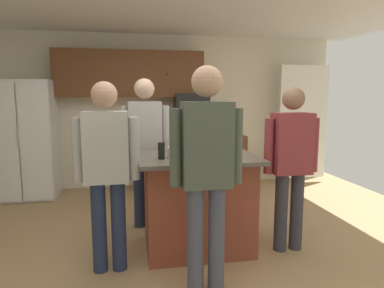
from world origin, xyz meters
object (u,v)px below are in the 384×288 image
object	(u,v)px
refrigerator	(26,140)
person_elder_center	(145,142)
glass_short_whisky	(161,151)
microwave_over_range	(191,103)
person_host_foreground	(206,165)
person_guest_right	(291,159)
tumbler_amber	(209,143)
mug_blue_stoneware	(172,152)
person_guest_left	(107,164)
serving_tray	(214,152)
kitchen_island	(197,202)

from	to	relation	value
refrigerator	person_elder_center	size ratio (longest dim) A/B	1.02
person_elder_center	glass_short_whisky	xyz separation A→B (m)	(0.11, -0.81, 0.03)
microwave_over_range	glass_short_whisky	xyz separation A→B (m)	(-0.74, -2.48, -0.39)
person_host_foreground	glass_short_whisky	bearing A→B (deg)	29.43
refrigerator	glass_short_whisky	size ratio (longest dim) A/B	11.21
refrigerator	person_guest_right	bearing A→B (deg)	-37.96
refrigerator	tumbler_amber	world-z (taller)	refrigerator
mug_blue_stoneware	tumbler_amber	world-z (taller)	tumbler_amber
refrigerator	microwave_over_range	size ratio (longest dim) A/B	3.22
person_guest_left	person_host_foreground	bearing A→B (deg)	-51.65
microwave_over_range	mug_blue_stoneware	xyz separation A→B (m)	(-0.64, -2.42, -0.42)
person_guest_left	microwave_over_range	bearing A→B (deg)	45.51
microwave_over_range	serving_tray	bearing A→B (deg)	-94.64
mug_blue_stoneware	glass_short_whisky	size ratio (longest dim) A/B	0.77
person_guest_right	person_elder_center	bearing A→B (deg)	-19.55
refrigerator	microwave_over_range	xyz separation A→B (m)	(2.60, 0.12, 0.55)
person_elder_center	serving_tray	bearing A→B (deg)	11.26
person_guest_right	tumbler_amber	world-z (taller)	person_guest_right
person_guest_left	tumbler_amber	xyz separation A→B (m)	(1.05, 0.58, 0.08)
mug_blue_stoneware	person_guest_right	bearing A→B (deg)	-7.05
glass_short_whisky	serving_tray	bearing A→B (deg)	17.78
refrigerator	person_guest_left	size ratio (longest dim) A/B	1.07
kitchen_island	serving_tray	xyz separation A→B (m)	(0.18, 0.05, 0.50)
person_guest_right	person_guest_left	distance (m)	1.78
refrigerator	glass_short_whisky	world-z (taller)	refrigerator
kitchen_island	person_host_foreground	xyz separation A→B (m)	(-0.09, -0.80, 0.55)
person_host_foreground	person_guest_right	bearing A→B (deg)	-53.21
person_guest_right	person_host_foreground	bearing A→B (deg)	43.57
kitchen_island	person_host_foreground	distance (m)	0.97
tumbler_amber	person_guest_left	bearing A→B (deg)	-151.21
person_guest_right	kitchen_island	bearing A→B (deg)	-0.00
microwave_over_range	kitchen_island	world-z (taller)	microwave_over_range
person_host_foreground	tumbler_amber	bearing A→B (deg)	-7.78
microwave_over_range	glass_short_whisky	world-z (taller)	microwave_over_range
person_host_foreground	mug_blue_stoneware	xyz separation A→B (m)	(-0.18, 0.73, -0.02)
tumbler_amber	person_guest_right	bearing A→B (deg)	-33.63
tumbler_amber	person_elder_center	bearing A→B (deg)	148.02
refrigerator	person_elder_center	world-z (taller)	refrigerator
microwave_over_range	kitchen_island	distance (m)	2.57
kitchen_island	person_guest_right	size ratio (longest dim) A/B	0.72
kitchen_island	person_guest_left	bearing A→B (deg)	-160.50
person_guest_right	tumbler_amber	size ratio (longest dim) A/B	10.28
person_host_foreground	glass_short_whisky	xyz separation A→B (m)	(-0.28, 0.67, 0.01)
person_elder_center	serving_tray	distance (m)	0.92
tumbler_amber	mug_blue_stoneware	bearing A→B (deg)	-142.93
kitchen_island	microwave_over_range	bearing A→B (deg)	81.06
microwave_over_range	person_host_foreground	world-z (taller)	person_host_foreground
microwave_over_range	person_guest_right	distance (m)	2.67
mug_blue_stoneware	tumbler_amber	xyz separation A→B (m)	(0.45, 0.34, 0.03)
refrigerator	person_elder_center	xyz separation A→B (m)	(1.74, -1.55, 0.13)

